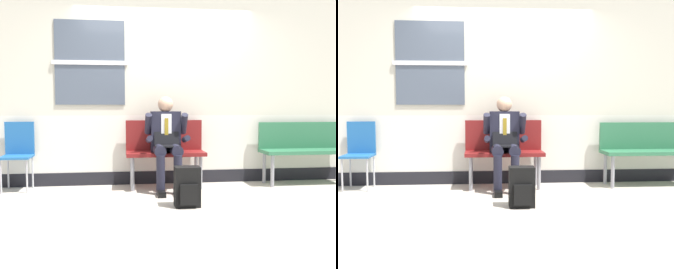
% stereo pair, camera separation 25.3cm
% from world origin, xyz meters
% --- Properties ---
extents(ground_plane, '(18.00, 18.00, 0.00)m').
position_xyz_m(ground_plane, '(0.00, 0.00, 0.00)').
color(ground_plane, '#B2A899').
extents(station_wall, '(6.05, 0.16, 2.80)m').
position_xyz_m(station_wall, '(-0.01, 0.70, 1.39)').
color(station_wall, beige).
rests_on(station_wall, ground).
extents(bench_with_person, '(1.07, 0.42, 0.92)m').
position_xyz_m(bench_with_person, '(-0.02, 0.43, 0.55)').
color(bench_with_person, maroon).
rests_on(bench_with_person, ground).
extents(bench_empty, '(1.31, 0.42, 0.89)m').
position_xyz_m(bench_empty, '(2.03, 0.42, 0.54)').
color(bench_empty, '#2D6B47').
rests_on(bench_empty, ground).
extents(person_seated, '(0.57, 0.70, 1.25)m').
position_xyz_m(person_seated, '(-0.02, 0.23, 0.67)').
color(person_seated, '#1E1E2D').
rests_on(person_seated, ground).
extents(backpack, '(0.28, 0.22, 0.45)m').
position_xyz_m(backpack, '(0.11, -0.64, 0.22)').
color(backpack, black).
rests_on(backpack, ground).
extents(folding_chair, '(0.38, 0.38, 0.91)m').
position_xyz_m(folding_chair, '(-1.98, 0.48, 0.55)').
color(folding_chair, '#1E5999').
rests_on(folding_chair, ground).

